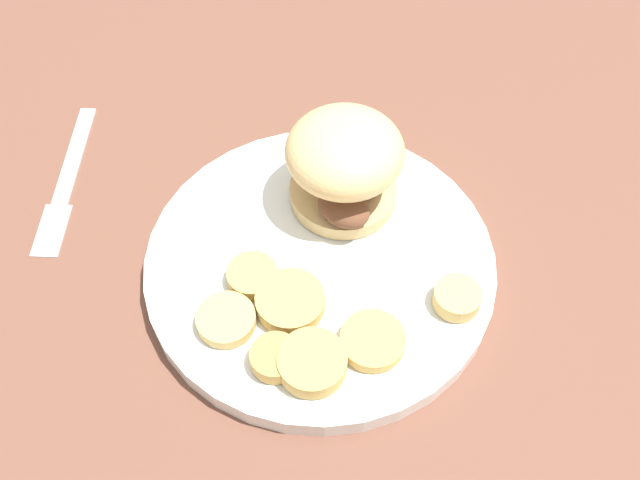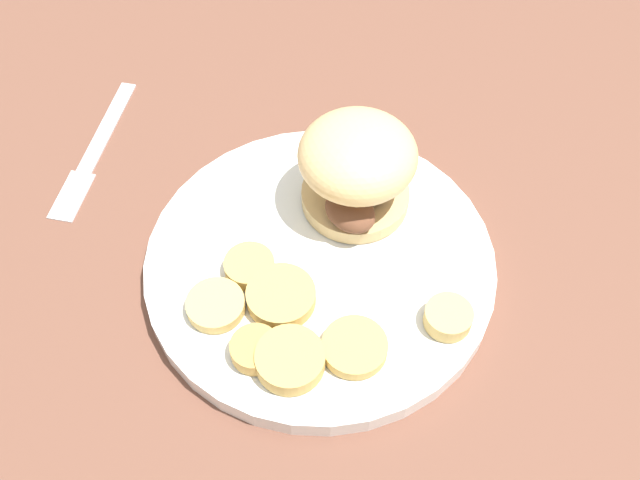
% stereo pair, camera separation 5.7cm
% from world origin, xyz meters
% --- Properties ---
extents(ground_plane, '(4.00, 4.00, 0.00)m').
position_xyz_m(ground_plane, '(0.00, 0.00, 0.00)').
color(ground_plane, brown).
extents(dinner_plate, '(0.29, 0.29, 0.02)m').
position_xyz_m(dinner_plate, '(0.00, 0.00, 0.01)').
color(dinner_plate, white).
rests_on(dinner_plate, ground_plane).
extents(sandwich, '(0.10, 0.11, 0.09)m').
position_xyz_m(sandwich, '(-0.02, -0.06, 0.07)').
color(sandwich, tan).
rests_on(sandwich, dinner_plate).
extents(potato_round_0, '(0.05, 0.05, 0.01)m').
position_xyz_m(potato_round_0, '(-0.04, 0.08, 0.03)').
color(potato_round_0, tan).
rests_on(potato_round_0, dinner_plate).
extents(potato_round_1, '(0.04, 0.04, 0.01)m').
position_xyz_m(potato_round_1, '(0.04, 0.09, 0.03)').
color(potato_round_1, tan).
rests_on(potato_round_1, dinner_plate).
extents(potato_round_2, '(0.04, 0.04, 0.01)m').
position_xyz_m(potato_round_2, '(0.05, 0.02, 0.03)').
color(potato_round_2, tan).
rests_on(potato_round_2, dinner_plate).
extents(potato_round_3, '(0.05, 0.05, 0.01)m').
position_xyz_m(potato_round_3, '(0.07, 0.06, 0.03)').
color(potato_round_3, '#DBB766').
rests_on(potato_round_3, dinner_plate).
extents(potato_round_4, '(0.04, 0.04, 0.01)m').
position_xyz_m(potato_round_4, '(-0.11, 0.05, 0.03)').
color(potato_round_4, '#DBB766').
rests_on(potato_round_4, dinner_plate).
extents(potato_round_5, '(0.05, 0.05, 0.01)m').
position_xyz_m(potato_round_5, '(0.02, 0.05, 0.03)').
color(potato_round_5, tan).
rests_on(potato_round_5, dinner_plate).
extents(potato_round_6, '(0.05, 0.05, 0.02)m').
position_xyz_m(potato_round_6, '(0.01, 0.10, 0.03)').
color(potato_round_6, tan).
rests_on(potato_round_6, dinner_plate).
extents(fork, '(0.03, 0.18, 0.00)m').
position_xyz_m(fork, '(0.23, -0.10, 0.00)').
color(fork, silver).
rests_on(fork, ground_plane).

